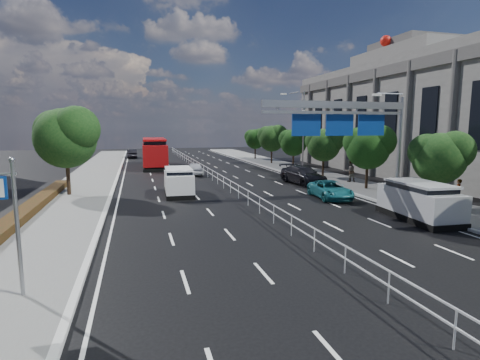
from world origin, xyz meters
name	(u,v)px	position (x,y,z in m)	size (l,w,h in m)	color
ground	(333,265)	(0.00, 0.00, 0.00)	(160.00, 160.00, 0.00)	black
kerb_near	(77,291)	(-9.00, 0.00, 0.07)	(0.25, 140.00, 0.15)	silver
median_fence	(214,176)	(0.00, 22.50, 0.53)	(0.05, 85.00, 1.02)	silver
overhead_gantry	(351,120)	(6.74, 10.05, 5.61)	(10.24, 0.38, 7.45)	gray
streetlight_far	(301,126)	(10.50, 26.00, 5.21)	(2.78, 2.40, 9.00)	gray
civic_hall	(429,117)	(23.72, 22.00, 6.27)	(14.40, 36.00, 14.35)	slate
near_tree_back	(66,135)	(-11.94, 17.97, 4.61)	(4.84, 4.51, 6.69)	black
far_tree_c	(440,155)	(11.24, 6.98, 3.43)	(3.52, 3.28, 4.94)	black
far_tree_d	(369,145)	(11.25, 14.48, 3.69)	(3.85, 3.59, 5.34)	black
far_tree_e	(324,143)	(11.25, 21.98, 3.56)	(3.63, 3.38, 5.13)	black
far_tree_f	(294,141)	(11.24, 29.48, 3.49)	(3.52, 3.28, 5.02)	black
far_tree_g	(272,137)	(11.25, 36.98, 3.75)	(3.96, 3.69, 5.45)	black
far_tree_h	(256,138)	(11.24, 44.48, 3.42)	(3.41, 3.18, 4.91)	black
white_minivan	(179,182)	(-3.99, 16.46, 1.02)	(2.25, 4.84, 2.07)	black
red_bus	(154,152)	(-4.75, 37.79, 1.92)	(3.20, 12.37, 3.68)	black
near_car_silver	(195,169)	(-1.00, 28.02, 0.68)	(1.61, 4.01, 1.37)	silver
near_car_dark	(132,153)	(-7.70, 53.00, 0.72)	(1.53, 4.40, 1.45)	black
silver_minivan	(419,201)	(8.16, 5.01, 1.05)	(2.53, 5.27, 2.13)	black
parked_car_teal	(330,190)	(6.50, 12.00, 0.64)	(2.12, 4.59, 1.28)	#18646D
parked_car_dark	(303,175)	(7.60, 19.00, 0.81)	(2.28, 5.60, 1.62)	black
pedestrian_a	(458,191)	(13.40, 7.52, 0.96)	(0.59, 0.39, 1.63)	gray
pedestrian_b	(350,171)	(11.95, 18.16, 1.12)	(0.96, 0.74, 1.97)	gray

